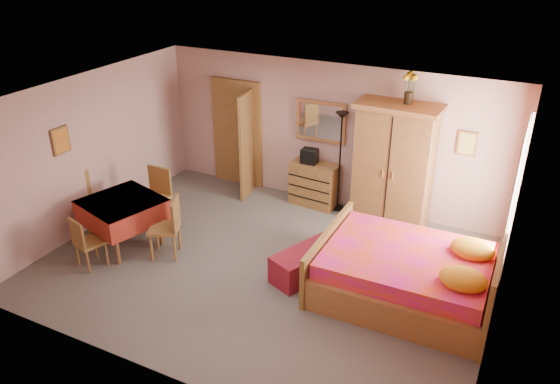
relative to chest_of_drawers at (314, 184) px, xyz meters
The scene contains 23 objects.
floor 2.28m from the chest_of_drawers, 85.88° to the right, with size 6.50×6.50×0.00m, color slate.
ceiling 3.14m from the chest_of_drawers, 85.88° to the right, with size 6.50×6.50×0.00m, color brown.
wall_back 0.94m from the chest_of_drawers, 58.49° to the left, with size 6.50×0.10×2.60m, color tan.
wall_front 4.82m from the chest_of_drawers, 88.05° to the right, with size 6.50×0.10×2.60m, color tan.
wall_left 3.92m from the chest_of_drawers, 144.09° to the right, with size 0.10×5.00×2.60m, color tan.
wall_right 4.18m from the chest_of_drawers, 33.26° to the right, with size 0.10×5.00×2.60m, color tan.
doorway 1.86m from the chest_of_drawers, behind, with size 1.06×0.12×2.15m, color #9E6B35.
window 3.68m from the chest_of_drawers, 17.10° to the right, with size 0.08×1.40×1.95m, color white.
picture_left 4.37m from the chest_of_drawers, 137.15° to the right, with size 0.04×0.32×0.42m, color orange.
picture_back 2.77m from the chest_of_drawers, ahead, with size 0.30×0.04×0.40m, color #D8BF59.
chest_of_drawers is the anchor object (origin of this frame).
wall_mirror 1.16m from the chest_of_drawers, 90.00° to the left, with size 0.94×0.05×0.74m, color white.
stereo 0.55m from the chest_of_drawers, behind, with size 0.29×0.21×0.27m, color black.
floor_lamp 0.69m from the chest_of_drawers, ahead, with size 0.23×0.23×1.83m, color black.
wardrobe 1.59m from the chest_of_drawers, ahead, with size 1.36×0.70×2.14m, color brown.
sunflower_vase 2.52m from the chest_of_drawers, ahead, with size 0.21×0.21×0.52m, color yellow.
bed 3.00m from the chest_of_drawers, 41.98° to the right, with size 2.41×1.89×1.11m, color #DF158F.
bench 2.26m from the chest_of_drawers, 67.90° to the right, with size 0.47×1.27×0.42m, color maroon.
dining_table 3.44m from the chest_of_drawers, 128.74° to the right, with size 1.10×1.10×0.80m, color maroon.
chair_south 4.03m from the chest_of_drawers, 123.11° to the right, with size 0.38×0.38×0.83m, color olive.
chair_north 2.88m from the chest_of_drawers, 138.27° to the right, with size 0.45×0.45×1.00m, color #A87B38.
chair_west 3.92m from the chest_of_drawers, 137.97° to the right, with size 0.47×0.47×1.03m, color olive.
chair_east 2.98m from the chest_of_drawers, 117.68° to the right, with size 0.44×0.44×0.97m, color #AE783B.
Camera 1 is at (3.31, -6.14, 4.67)m, focal length 35.00 mm.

